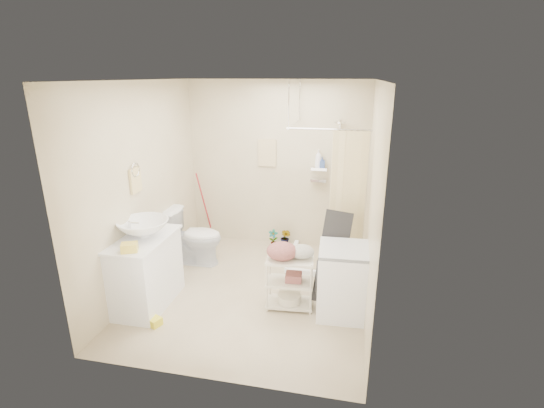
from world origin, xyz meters
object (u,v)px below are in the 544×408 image
Objects in this scene: washing_machine at (343,281)px; laundry_rack at (290,278)px; vanity at (146,271)px; toilet at (194,236)px.

laundry_rack is (-0.62, -0.00, -0.04)m from washing_machine.
vanity is at bearing -175.10° from laundry_rack.
vanity is 1.17m from toilet.
washing_machine is at bearing 7.10° from vanity.
vanity is 1.18× the size of toilet.
vanity is at bearing -175.45° from washing_machine.
laundry_rack is (1.68, 0.29, -0.05)m from vanity.
washing_machine is at bearing -112.92° from toilet.
toilet is 1.79m from laundry_rack.
toilet is at bearing 84.11° from vanity.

